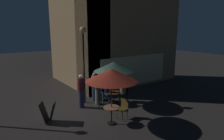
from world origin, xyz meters
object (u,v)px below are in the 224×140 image
cafe_table_0 (111,112)px  patio_umbrella_0 (111,75)px  patron_standing_2 (81,91)px  cafe_chair_3 (102,98)px  cafe_chair_0 (123,107)px  street_lamp_near_corner (83,49)px  menu_sandwich_board (48,113)px  patron_standing_3 (94,87)px  cafe_chair_1 (124,92)px  cafe_chair_2 (106,92)px  patron_seated_1 (107,90)px  cafe_table_1 (114,96)px  patron_seated_0 (122,91)px  patio_umbrella_1 (114,67)px  patron_standing_4 (98,90)px

cafe_table_0 → patio_umbrella_0: 1.66m
cafe_table_0 → patron_standing_2: patron_standing_2 is taller
cafe_chair_3 → cafe_chair_0: bearing=-88.5°
street_lamp_near_corner → patio_umbrella_0: size_ratio=1.71×
menu_sandwich_board → patron_standing_3: (3.15, 1.24, 0.37)m
cafe_chair_3 → patron_standing_3: bearing=72.9°
cafe_chair_1 → cafe_chair_2: (-0.80, 0.72, -0.03)m
patio_umbrella_0 → patron_seated_1: size_ratio=2.08×
street_lamp_near_corner → patron_seated_1: bearing=-27.8°
cafe_table_0 → cafe_chair_0: (0.79, 0.14, -0.00)m
street_lamp_near_corner → cafe_chair_0: 3.86m
patron_standing_3 → cafe_chair_1: bearing=-68.7°
cafe_table_0 → cafe_chair_2: cafe_chair_2 is taller
cafe_table_1 → patron_seated_0: (0.65, 0.06, 0.16)m
street_lamp_near_corner → cafe_chair_1: 3.39m
patron_seated_1 → patio_umbrella_1: bearing=0.0°
street_lamp_near_corner → patio_umbrella_1: (1.15, -1.25, -0.93)m
cafe_table_0 → cafe_table_1: size_ratio=1.07×
cafe_table_0 → cafe_chair_3: bearing=69.8°
menu_sandwich_board → patron_standing_3: bearing=54.3°
cafe_chair_3 → patron_standing_4: size_ratio=0.57×
patron_standing_3 → cafe_table_0: bearing=-134.0°
cafe_table_0 → cafe_chair_0: 0.80m
patron_seated_0 → patron_standing_3: (-1.16, 1.18, 0.15)m
menu_sandwich_board → patio_umbrella_0: size_ratio=0.37×
patio_umbrella_1 → cafe_chair_0: bearing=-111.3°
patron_standing_2 → patron_standing_4: size_ratio=1.07×
patron_seated_1 → patron_standing_2: size_ratio=0.66×
patio_umbrella_0 → cafe_chair_2: (1.42, 2.55, -1.68)m
patio_umbrella_0 → patron_standing_3: 3.42m
menu_sandwich_board → patio_umbrella_0: bearing=-5.2°
patron_seated_1 → patron_standing_2: bearing=-93.2°
street_lamp_near_corner → cafe_table_1: street_lamp_near_corner is taller
cafe_chair_2 → cafe_chair_1: bearing=47.9°
street_lamp_near_corner → patio_umbrella_0: bearing=-95.1°
patron_seated_0 → menu_sandwich_board: bearing=-4.3°
patron_seated_1 → patron_standing_2: (-1.62, 0.09, 0.23)m
cafe_chair_3 → patron_seated_0: patron_seated_0 is taller
street_lamp_near_corner → patron_standing_3: (0.64, -0.01, -2.25)m
street_lamp_near_corner → cafe_chair_2: street_lamp_near_corner is taller
patron_standing_4 → patio_umbrella_0: bearing=15.2°
patron_standing_4 → cafe_table_1: bearing=81.3°
cafe_chair_0 → patron_standing_4: bearing=-98.9°
cafe_chair_3 → patron_seated_1: 1.07m
cafe_chair_0 → cafe_chair_3: bearing=-93.9°
menu_sandwich_board → cafe_chair_2: size_ratio=1.02×
menu_sandwich_board → patron_standing_3: patron_standing_3 is taller
cafe_chair_3 → patron_standing_3: patron_standing_3 is taller
cafe_chair_1 → cafe_chair_3: cafe_chair_1 is taller
cafe_table_1 → cafe_chair_3: (-0.80, -0.06, 0.05)m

